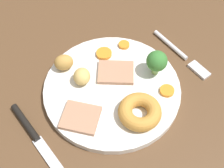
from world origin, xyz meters
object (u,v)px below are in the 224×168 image
object	(u,v)px
dinner_plate	(112,89)
meat_slice_main	(80,118)
knife	(35,137)
yorkshire_pudding	(140,112)
roast_potato_left	(82,76)
carrot_coin_side	(167,91)
broccoli_floret	(157,61)
meat_slice_under	(116,72)
fork	(182,55)
carrot_coin_front	(104,54)
roast_potato_right	(64,62)
carrot_coin_back	(124,45)

from	to	relation	value
dinner_plate	meat_slice_main	distance (cm)	8.68
dinner_plate	knife	bearing A→B (deg)	-3.07
yorkshire_pudding	roast_potato_left	world-z (taller)	roast_potato_left
carrot_coin_side	broccoli_floret	xyz separation A→B (cm)	(-1.46, -4.66, 2.92)
meat_slice_under	broccoli_floret	xyz separation A→B (cm)	(-6.03, 4.48, 2.84)
broccoli_floret	fork	world-z (taller)	broccoli_floret
carrot_coin_side	knife	distance (cm)	24.73
carrot_coin_front	fork	xyz separation A→B (cm)	(-12.81, 9.40, -1.35)
roast_potato_right	broccoli_floret	distance (cm)	17.51
carrot_coin_back	broccoli_floret	world-z (taller)	broccoli_floret
meat_slice_main	carrot_coin_back	size ratio (longest dim) A/B	2.85
carrot_coin_front	roast_potato_right	bearing A→B (deg)	-15.80
meat_slice_under	broccoli_floret	bearing A→B (deg)	143.40
meat_slice_under	roast_potato_left	bearing A→B (deg)	-23.55
broccoli_floret	carrot_coin_side	bearing A→B (deg)	72.56
carrot_coin_front	carrot_coin_side	world-z (taller)	same
carrot_coin_front	broccoli_floret	size ratio (longest dim) A/B	0.58
carrot_coin_back	fork	distance (cm)	11.99
roast_potato_left	carrot_coin_front	size ratio (longest dim) A/B	1.13
meat_slice_main	knife	bearing A→B (deg)	-18.46
roast_potato_left	roast_potato_right	distance (cm)	4.88
carrot_coin_side	roast_potato_left	bearing A→B (deg)	-48.06
fork	broccoli_floret	bearing A→B (deg)	-85.93
dinner_plate	roast_potato_left	world-z (taller)	roast_potato_left
meat_slice_under	fork	distance (cm)	14.73
carrot_coin_back	carrot_coin_side	world-z (taller)	same
carrot_coin_back	carrot_coin_side	size ratio (longest dim) A/B	0.84
meat_slice_under	carrot_coin_side	bearing A→B (deg)	116.55
meat_slice_main	yorkshire_pudding	bearing A→B (deg)	144.49
broccoli_floret	fork	xyz separation A→B (cm)	(-8.02, -0.26, -4.25)
dinner_plate	yorkshire_pudding	bearing A→B (deg)	89.09
yorkshire_pudding	roast_potato_left	distance (cm)	12.68
meat_slice_main	carrot_coin_front	xyz separation A→B (cm)	(-12.22, -8.88, -0.07)
carrot_coin_side	carrot_coin_back	bearing A→B (deg)	-95.47
yorkshire_pudding	carrot_coin_front	world-z (taller)	yorkshire_pudding
yorkshire_pudding	meat_slice_main	bearing A→B (deg)	-35.51
dinner_plate	carrot_coin_front	distance (cm)	8.15
dinner_plate	yorkshire_pudding	size ratio (longest dim) A/B	3.37
meat_slice_main	roast_potato_right	xyz separation A→B (cm)	(-4.28, -11.13, 1.17)
carrot_coin_front	roast_potato_left	bearing A→B (deg)	19.63
yorkshire_pudding	dinner_plate	bearing A→B (deg)	-90.91
dinner_plate	carrot_coin_back	distance (cm)	10.64
roast_potato_right	carrot_coin_back	bearing A→B (deg)	166.71
yorkshire_pudding	carrot_coin_side	world-z (taller)	yorkshire_pudding
carrot_coin_back	fork	world-z (taller)	carrot_coin_back
dinner_plate	carrot_coin_back	bearing A→B (deg)	-142.67
meat_slice_main	yorkshire_pudding	size ratio (longest dim) A/B	0.84
yorkshire_pudding	broccoli_floret	xyz separation A→B (cm)	(-8.70, -5.15, 1.99)
broccoli_floret	knife	xyz separation A→B (cm)	(24.82, -3.38, -4.19)
dinner_plate	carrot_coin_side	bearing A→B (deg)	134.80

